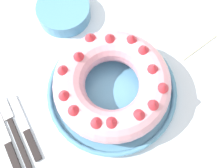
{
  "coord_description": "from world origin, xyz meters",
  "views": [
    {
      "loc": [
        -0.12,
        -0.17,
        1.4
      ],
      "look_at": [
        -0.02,
        0.02,
        0.82
      ],
      "focal_mm": 42.0,
      "sensor_mm": 36.0,
      "label": 1
    }
  ],
  "objects_px": {
    "serving_knife": "(8,145)",
    "cake_knife": "(27,132)",
    "side_bowl": "(64,11)",
    "bundt_cake": "(112,84)",
    "napkin": "(189,37)",
    "serving_dish": "(112,91)",
    "fork": "(13,129)"
  },
  "relations": [
    {
      "from": "bundt_cake",
      "to": "fork",
      "type": "xyz_separation_m",
      "value": [
        -0.25,
        0.03,
        -0.06
      ]
    },
    {
      "from": "fork",
      "to": "cake_knife",
      "type": "relative_size",
      "value": 1.14
    },
    {
      "from": "cake_knife",
      "to": "fork",
      "type": "bearing_deg",
      "value": 133.13
    },
    {
      "from": "serving_dish",
      "to": "napkin",
      "type": "distance_m",
      "value": 0.27
    },
    {
      "from": "serving_knife",
      "to": "side_bowl",
      "type": "relative_size",
      "value": 1.46
    },
    {
      "from": "serving_dish",
      "to": "serving_knife",
      "type": "bearing_deg",
      "value": 179.95
    },
    {
      "from": "side_bowl",
      "to": "serving_knife",
      "type": "bearing_deg",
      "value": -135.38
    },
    {
      "from": "serving_knife",
      "to": "cake_knife",
      "type": "bearing_deg",
      "value": 11.42
    },
    {
      "from": "bundt_cake",
      "to": "cake_knife",
      "type": "relative_size",
      "value": 1.59
    },
    {
      "from": "bundt_cake",
      "to": "napkin",
      "type": "distance_m",
      "value": 0.27
    },
    {
      "from": "serving_knife",
      "to": "napkin",
      "type": "relative_size",
      "value": 1.74
    },
    {
      "from": "fork",
      "to": "serving_knife",
      "type": "height_order",
      "value": "serving_knife"
    },
    {
      "from": "side_bowl",
      "to": "serving_dish",
      "type": "bearing_deg",
      "value": -88.13
    },
    {
      "from": "cake_knife",
      "to": "side_bowl",
      "type": "bearing_deg",
      "value": 43.17
    },
    {
      "from": "cake_knife",
      "to": "side_bowl",
      "type": "relative_size",
      "value": 1.18
    },
    {
      "from": "cake_knife",
      "to": "serving_knife",
      "type": "bearing_deg",
      "value": -177.07
    },
    {
      "from": "serving_knife",
      "to": "cake_knife",
      "type": "distance_m",
      "value": 0.05
    },
    {
      "from": "serving_dish",
      "to": "fork",
      "type": "height_order",
      "value": "serving_dish"
    },
    {
      "from": "fork",
      "to": "serving_knife",
      "type": "xyz_separation_m",
      "value": [
        -0.02,
        -0.03,
        0.0
      ]
    },
    {
      "from": "fork",
      "to": "side_bowl",
      "type": "xyz_separation_m",
      "value": [
        0.25,
        0.24,
        0.02
      ]
    },
    {
      "from": "serving_dish",
      "to": "serving_knife",
      "type": "xyz_separation_m",
      "value": [
        -0.28,
        0.0,
        -0.01
      ]
    },
    {
      "from": "serving_knife",
      "to": "cake_knife",
      "type": "height_order",
      "value": "same"
    },
    {
      "from": "bundt_cake",
      "to": "cake_knife",
      "type": "bearing_deg",
      "value": 177.87
    },
    {
      "from": "serving_dish",
      "to": "side_bowl",
      "type": "xyz_separation_m",
      "value": [
        -0.01,
        0.27,
        0.01
      ]
    },
    {
      "from": "bundt_cake",
      "to": "serving_dish",
      "type": "bearing_deg",
      "value": 80.54
    },
    {
      "from": "bundt_cake",
      "to": "serving_knife",
      "type": "distance_m",
      "value": 0.28
    },
    {
      "from": "napkin",
      "to": "cake_knife",
      "type": "bearing_deg",
      "value": -176.35
    },
    {
      "from": "serving_dish",
      "to": "cake_knife",
      "type": "height_order",
      "value": "serving_dish"
    },
    {
      "from": "serving_dish",
      "to": "cake_knife",
      "type": "relative_size",
      "value": 1.86
    },
    {
      "from": "serving_dish",
      "to": "cake_knife",
      "type": "bearing_deg",
      "value": 177.88
    },
    {
      "from": "fork",
      "to": "napkin",
      "type": "bearing_deg",
      "value": 3.84
    },
    {
      "from": "serving_dish",
      "to": "fork",
      "type": "relative_size",
      "value": 1.64
    }
  ]
}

